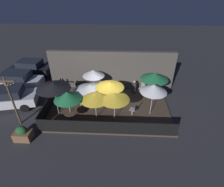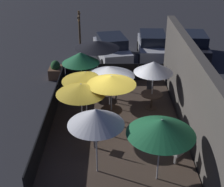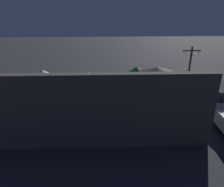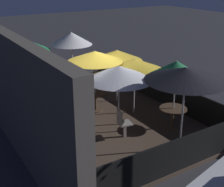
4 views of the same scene
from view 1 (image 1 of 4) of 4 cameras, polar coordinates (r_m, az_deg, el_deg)
ground_plane at (r=13.31m, az=-0.85°, el=-4.88°), size 60.00×60.00×0.00m
patio_deck at (r=13.28m, az=-0.85°, el=-4.67°), size 8.85×5.47×0.12m
building_wall at (r=14.93m, az=-0.21°, el=7.39°), size 10.45×0.36×3.44m
fence_front at (r=10.89m, az=-1.75°, el=-11.07°), size 8.65×0.05×0.95m
fence_side_left at (r=13.90m, az=-19.21°, el=-2.13°), size 0.05×5.27×0.95m
patio_umbrella_0 at (r=11.23m, az=-14.31°, el=-0.73°), size 1.77×1.77×2.27m
patio_umbrella_1 at (r=11.96m, az=-0.70°, el=2.90°), size 1.97×1.97×2.24m
patio_umbrella_2 at (r=13.71m, az=-6.07°, el=6.73°), size 1.72×1.72×2.27m
patio_umbrella_3 at (r=12.17m, az=-7.40°, el=1.88°), size 2.22×2.22×2.04m
patio_umbrella_4 at (r=11.71m, az=13.46°, el=1.71°), size 1.79×1.79×2.42m
patio_umbrella_5 at (r=13.52m, az=13.72°, el=5.55°), size 2.11×2.11×2.28m
patio_umbrella_6 at (r=11.26m, az=-5.57°, el=-0.83°), size 2.03×2.03×2.02m
patio_umbrella_7 at (r=12.03m, az=-18.70°, el=2.41°), size 2.21×2.21×2.46m
patio_umbrella_8 at (r=11.07m, az=0.83°, el=-1.06°), size 1.95×1.95×2.06m
dining_table_0 at (r=12.06m, az=-13.38°, el=-6.45°), size 0.88×0.88×0.71m
dining_table_1 at (r=12.77m, az=-0.66°, el=-2.92°), size 0.90×0.90×0.70m
dining_table_2 at (r=14.41m, az=-5.73°, el=1.56°), size 0.97×0.97×0.72m
patio_chair_0 at (r=14.80m, az=9.80°, el=1.82°), size 0.56×0.56×0.93m
patio_chair_1 at (r=13.34m, az=-10.14°, el=-2.06°), size 0.47×0.47×0.92m
patio_chair_2 at (r=12.33m, az=7.01°, el=-5.07°), size 0.52×0.52×0.91m
patron_0 at (r=14.74m, az=-11.06°, el=1.87°), size 0.44×0.44×1.26m
patron_1 at (r=14.76m, az=7.21°, el=1.97°), size 0.52×0.52×1.16m
planter_box at (r=12.03m, az=-27.14°, el=-11.66°), size 1.01×0.70×0.99m
light_post at (r=12.46m, az=-29.89°, el=-1.64°), size 1.10×0.12×3.53m
parked_car_0 at (r=15.15m, az=-30.88°, el=-1.11°), size 4.33×2.53×1.62m
parked_car_1 at (r=17.35m, az=-28.57°, el=3.75°), size 4.23×1.92×1.62m
parked_car_2 at (r=19.34m, az=-24.97°, el=7.56°), size 4.03×2.02×1.62m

